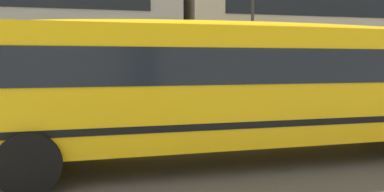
# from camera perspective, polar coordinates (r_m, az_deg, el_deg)

# --- Properties ---
(ground_plane) EXTENTS (400.00, 400.00, 0.00)m
(ground_plane) POSITION_cam_1_polar(r_m,az_deg,el_deg) (9.41, -3.20, -7.79)
(ground_plane) COLOR #54514F
(sidewalk_far) EXTENTS (120.00, 3.00, 0.01)m
(sidewalk_far) POSITION_cam_1_polar(r_m,az_deg,el_deg) (17.27, -7.75, -1.89)
(sidewalk_far) COLOR gray
(sidewalk_far) RESTS_ON ground_plane
(lane_centreline) EXTENTS (110.00, 0.16, 0.01)m
(lane_centreline) POSITION_cam_1_polar(r_m,az_deg,el_deg) (9.41, -3.20, -7.77)
(lane_centreline) COLOR silver
(lane_centreline) RESTS_ON ground_plane
(school_bus) EXTENTS (13.16, 3.13, 2.93)m
(school_bus) POSITION_cam_1_polar(r_m,az_deg,el_deg) (8.12, 6.92, 2.53)
(school_bus) COLOR yellow
(school_bus) RESTS_ON ground_plane
(street_lamp) EXTENTS (0.44, 0.44, 6.80)m
(street_lamp) POSITION_cam_1_polar(r_m,az_deg,el_deg) (17.80, 9.12, 12.20)
(street_lamp) COLOR #38383D
(street_lamp) RESTS_ON ground_plane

